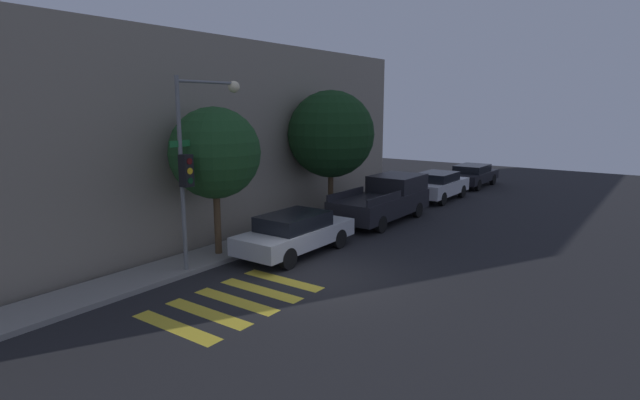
% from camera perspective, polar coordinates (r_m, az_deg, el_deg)
% --- Properties ---
extents(ground_plane, '(60.00, 60.00, 0.00)m').
position_cam_1_polar(ground_plane, '(14.35, 0.28, -8.93)').
color(ground_plane, black).
extents(sidewalk, '(26.00, 1.64, 0.14)m').
position_cam_1_polar(sidewalk, '(16.87, -10.97, -5.85)').
color(sidewalk, gray).
rests_on(sidewalk, ground).
extents(building_row, '(26.00, 6.00, 7.20)m').
position_cam_1_polar(building_row, '(19.52, -19.95, 6.50)').
color(building_row, gray).
rests_on(building_row, ground).
extents(crosswalk, '(4.15, 2.60, 0.00)m').
position_cam_1_polar(crosswalk, '(12.96, -9.63, -11.31)').
color(crosswalk, gold).
rests_on(crosswalk, ground).
extents(traffic_light_pole, '(2.68, 0.56, 5.65)m').
position_cam_1_polar(traffic_light_pole, '(14.75, -13.94, 5.71)').
color(traffic_light_pole, slate).
rests_on(traffic_light_pole, ground).
extents(sedan_near_corner, '(4.47, 1.80, 1.37)m').
position_cam_1_polar(sedan_near_corner, '(16.42, -2.85, -3.72)').
color(sedan_near_corner, '#B7BABF').
rests_on(sedan_near_corner, ground).
extents(pickup_truck, '(5.34, 2.07, 1.82)m').
position_cam_1_polar(pickup_truck, '(21.40, 7.41, 0.12)').
color(pickup_truck, black).
rests_on(pickup_truck, ground).
extents(sedan_middle, '(4.32, 1.85, 1.43)m').
position_cam_1_polar(sedan_middle, '(26.53, 13.30, 1.66)').
color(sedan_middle, silver).
rests_on(sedan_middle, ground).
extents(sedan_far_end, '(4.49, 1.85, 1.32)m').
position_cam_1_polar(sedan_far_end, '(31.45, 17.01, 2.78)').
color(sedan_far_end, black).
rests_on(sedan_far_end, ground).
extents(tree_near_corner, '(2.86, 2.86, 4.81)m').
position_cam_1_polar(tree_near_corner, '(15.93, -11.93, 5.25)').
color(tree_near_corner, '#4C3823').
rests_on(tree_near_corner, ground).
extents(tree_midblock, '(3.59, 3.59, 5.46)m').
position_cam_1_polar(tree_midblock, '(20.74, 1.25, 7.52)').
color(tree_midblock, '#4C3823').
rests_on(tree_midblock, ground).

